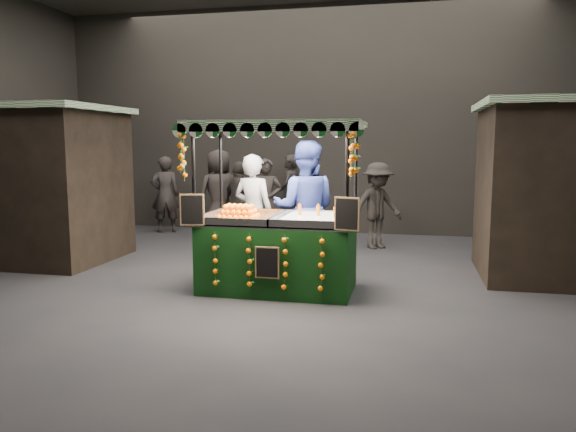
# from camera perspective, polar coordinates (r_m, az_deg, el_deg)

# --- Properties ---
(ground) EXTENTS (12.00, 12.00, 0.00)m
(ground) POSITION_cam_1_polar(r_m,az_deg,el_deg) (7.72, -2.45, -7.37)
(ground) COLOR black
(ground) RESTS_ON ground
(market_hall) EXTENTS (12.10, 10.10, 5.05)m
(market_hall) POSITION_cam_1_polar(r_m,az_deg,el_deg) (7.59, -2.60, 18.14)
(market_hall) COLOR black
(market_hall) RESTS_ON ground
(neighbour_stall_left) EXTENTS (3.00, 2.20, 2.60)m
(neighbour_stall_left) POSITION_cam_1_polar(r_m,az_deg,el_deg) (10.39, -25.15, 3.08)
(neighbour_stall_left) COLOR black
(neighbour_stall_left) RESTS_ON ground
(juice_stall) EXTENTS (2.34, 1.38, 2.27)m
(juice_stall) POSITION_cam_1_polar(r_m,az_deg,el_deg) (7.39, -1.04, -2.43)
(juice_stall) COLOR black
(juice_stall) RESTS_ON ground
(vendor_grey) EXTENTS (0.75, 0.59, 1.82)m
(vendor_grey) POSITION_cam_1_polar(r_m,az_deg,el_deg) (8.56, -3.58, 0.31)
(vendor_grey) COLOR gray
(vendor_grey) RESTS_ON ground
(vendor_blue) EXTENTS (1.04, 0.84, 2.03)m
(vendor_blue) POSITION_cam_1_polar(r_m,az_deg,el_deg) (8.27, 1.75, 0.78)
(vendor_blue) COLOR navy
(vendor_blue) RESTS_ON ground
(shopper_0) EXTENTS (0.68, 0.51, 1.69)m
(shopper_0) POSITION_cam_1_polar(r_m,az_deg,el_deg) (10.88, -2.27, 1.51)
(shopper_0) COLOR #2B2523
(shopper_0) RESTS_ON ground
(shopper_1) EXTENTS (1.04, 1.06, 1.72)m
(shopper_1) POSITION_cam_1_polar(r_m,az_deg,el_deg) (10.34, 23.88, 0.64)
(shopper_1) COLOR #2D2824
(shopper_1) RESTS_ON ground
(shopper_2) EXTENTS (0.99, 0.92, 1.64)m
(shopper_2) POSITION_cam_1_polar(r_m,az_deg,el_deg) (10.81, -5.03, 1.30)
(shopper_2) COLOR #2B2723
(shopper_2) RESTS_ON ground
(shopper_3) EXTENTS (1.20, 1.12, 1.63)m
(shopper_3) POSITION_cam_1_polar(r_m,az_deg,el_deg) (10.55, 9.22, 1.06)
(shopper_3) COLOR black
(shopper_3) RESTS_ON ground
(shopper_4) EXTENTS (1.07, 1.06, 1.87)m
(shopper_4) POSITION_cam_1_polar(r_m,az_deg,el_deg) (11.60, -7.14, 2.25)
(shopper_4) COLOR black
(shopper_4) RESTS_ON ground
(shopper_5) EXTENTS (1.02, 1.82, 1.87)m
(shopper_5) POSITION_cam_1_polar(r_m,az_deg,el_deg) (9.57, 21.74, 0.70)
(shopper_5) COLOR black
(shopper_5) RESTS_ON ground
(shopper_6) EXTENTS (0.44, 0.65, 1.74)m
(shopper_6) POSITION_cam_1_polar(r_m,az_deg,el_deg) (12.14, 0.16, 2.25)
(shopper_6) COLOR black
(shopper_6) RESTS_ON ground
(shopper_7) EXTENTS (0.74, 0.65, 1.70)m
(shopper_7) POSITION_cam_1_polar(r_m,az_deg,el_deg) (12.65, -12.58, 2.19)
(shopper_7) COLOR #2A2422
(shopper_7) RESTS_ON ground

